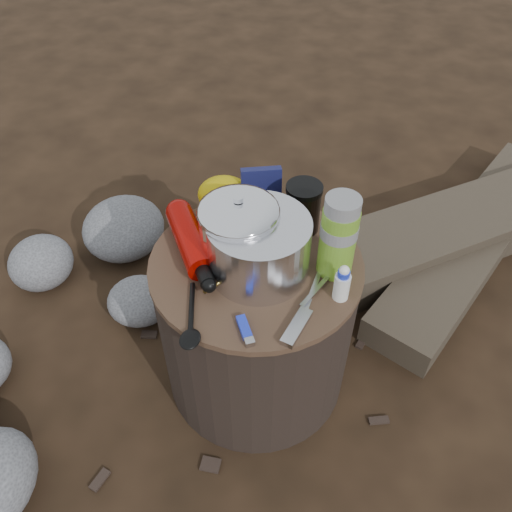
% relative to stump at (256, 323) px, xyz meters
% --- Properties ---
extents(ground, '(60.00, 60.00, 0.00)m').
position_rel_stump_xyz_m(ground, '(0.00, 0.00, -0.23)').
color(ground, black).
rests_on(ground, ground).
extents(stump, '(0.50, 0.50, 0.46)m').
position_rel_stump_xyz_m(stump, '(0.00, 0.00, 0.00)').
color(stump, black).
rests_on(stump, ground).
extents(rock_ring, '(0.50, 1.08, 0.21)m').
position_rel_stump_xyz_m(rock_ring, '(-0.61, -0.08, -0.12)').
color(rock_ring, slate).
rests_on(rock_ring, ground).
extents(log_main, '(1.47, 1.24, 0.14)m').
position_rel_stump_xyz_m(log_main, '(0.52, 0.66, -0.16)').
color(log_main, '#3F3429').
rests_on(log_main, ground).
extents(log_small, '(0.72, 1.21, 0.10)m').
position_rel_stump_xyz_m(log_small, '(0.64, 0.69, -0.18)').
color(log_small, '#3F3429').
rests_on(log_small, ground).
extents(foil_windscreen, '(0.23, 0.23, 0.14)m').
position_rel_stump_xyz_m(foil_windscreen, '(0.01, -0.02, 0.30)').
color(foil_windscreen, silver).
rests_on(foil_windscreen, stump).
extents(camping_pot, '(0.18, 0.18, 0.18)m').
position_rel_stump_xyz_m(camping_pot, '(-0.04, -0.00, 0.32)').
color(camping_pot, white).
rests_on(camping_pot, stump).
extents(fuel_bottle, '(0.21, 0.27, 0.07)m').
position_rel_stump_xyz_m(fuel_bottle, '(-0.16, 0.00, 0.26)').
color(fuel_bottle, '#A50903').
rests_on(fuel_bottle, stump).
extents(thermos, '(0.08, 0.08, 0.20)m').
position_rel_stump_xyz_m(thermos, '(0.18, 0.02, 0.33)').
color(thermos, '#6EA629').
rests_on(thermos, stump).
extents(travel_mug, '(0.08, 0.08, 0.13)m').
position_rel_stump_xyz_m(travel_mug, '(0.08, 0.15, 0.29)').
color(travel_mug, black).
rests_on(travel_mug, stump).
extents(stuff_sack, '(0.14, 0.12, 0.10)m').
position_rel_stump_xyz_m(stuff_sack, '(-0.12, 0.16, 0.28)').
color(stuff_sack, '#C7A907').
rests_on(stuff_sack, stump).
extents(food_pouch, '(0.10, 0.06, 0.13)m').
position_rel_stump_xyz_m(food_pouch, '(-0.03, 0.18, 0.29)').
color(food_pouch, '#151748').
rests_on(food_pouch, stump).
extents(lighter, '(0.06, 0.08, 0.01)m').
position_rel_stump_xyz_m(lighter, '(0.02, -0.20, 0.24)').
color(lighter, blue).
rests_on(lighter, stump).
extents(multitool, '(0.05, 0.11, 0.01)m').
position_rel_stump_xyz_m(multitool, '(0.13, -0.17, 0.24)').
color(multitool, '#B0AFB4').
rests_on(multitool, stump).
extents(pot_grabber, '(0.07, 0.14, 0.01)m').
position_rel_stump_xyz_m(pot_grabber, '(0.14, -0.06, 0.24)').
color(pot_grabber, '#B0AFB4').
rests_on(pot_grabber, stump).
extents(spork, '(0.08, 0.17, 0.01)m').
position_rel_stump_xyz_m(spork, '(-0.10, -0.17, 0.24)').
color(spork, black).
rests_on(spork, stump).
extents(squeeze_bottle, '(0.03, 0.03, 0.08)m').
position_rel_stump_xyz_m(squeeze_bottle, '(0.20, -0.06, 0.27)').
color(squeeze_bottle, white).
rests_on(squeeze_bottle, stump).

